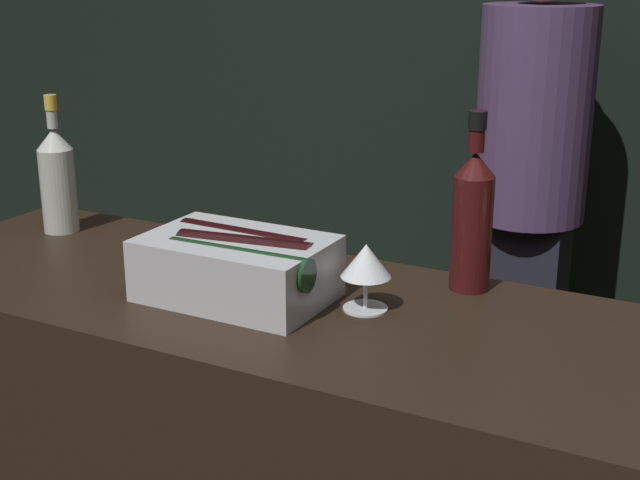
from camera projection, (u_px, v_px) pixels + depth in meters
name	position (u px, v px, depth m)	size (l,w,h in m)	color
wall_back_chalkboard	(574.00, 8.00, 3.19)	(6.40, 0.06, 2.80)	black
ice_bin_with_bottles	(238.00, 264.00, 1.68)	(0.36, 0.23, 0.13)	#B7BABF
wine_glass	(366.00, 263.00, 1.61)	(0.09, 0.09, 0.13)	silver
candle_votive	(223.00, 234.00, 2.01)	(0.08, 0.08, 0.05)	silver
red_wine_bottle_black_foil	(473.00, 216.00, 1.70)	(0.08, 0.08, 0.35)	#380F0F
rose_wine_bottle	(57.00, 177.00, 2.07)	(0.08, 0.08, 0.32)	#B2B7AD
person_in_hoodie	(530.00, 168.00, 2.93)	(0.37, 0.37, 1.65)	black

